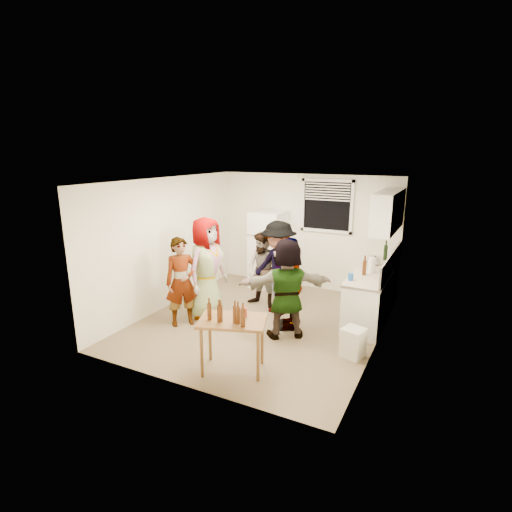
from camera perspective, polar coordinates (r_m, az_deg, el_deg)
The scene contains 23 objects.
room at distance 7.24m, azimuth 0.71°, elevation -9.43°, with size 4.00×4.50×2.50m, color white, non-canonical shape.
window at distance 8.58m, azimuth 10.08°, elevation 7.05°, with size 1.12×0.10×1.06m, color white, non-canonical shape.
refrigerator at distance 8.88m, azimuth 1.74°, elevation 0.95°, with size 0.70×0.70×1.70m, color white.
counter_lower at distance 7.62m, azimuth 16.28°, elevation -5.31°, with size 0.60×2.20×0.86m, color white.
countertop at distance 7.48m, azimuth 16.52°, elevation -2.07°, with size 0.64×2.22×0.04m, color beige.
backsplash at distance 7.38m, azimuth 18.80°, elevation -0.85°, with size 0.03×2.20×0.36m, color #BCB7AD.
upper_cabinets at distance 7.43m, azimuth 18.40°, elevation 6.15°, with size 0.34×1.60×0.70m, color white.
kettle at distance 7.79m, azimuth 16.62°, elevation -1.27°, with size 0.23×0.20×0.20m, color silver, non-canonical shape.
paper_towel at distance 7.32m, azimuth 16.14°, elevation -2.24°, with size 0.12×0.12×0.26m, color white.
wine_bottle at distance 8.23m, azimuth 17.93°, elevation -0.51°, with size 0.07×0.07×0.29m, color black.
beer_bottle_counter at distance 7.12m, azimuth 15.15°, elevation -2.64°, with size 0.07×0.07×0.25m, color #47230C.
blue_cup at distance 6.78m, azimuth 13.35°, elevation -3.40°, with size 0.09×0.09×0.12m, color #1D54AB.
picture_frame at distance 7.85m, azimuth 18.76°, elevation -0.78°, with size 0.02×0.17×0.14m, color gold.
trash_bin at distance 6.19m, azimuth 13.71°, elevation -11.70°, with size 0.30×0.30×0.45m, color silver.
serving_table at distance 5.82m, azimuth -3.28°, elevation -15.91°, with size 0.90×0.60×0.76m, color brown, non-canonical shape.
beer_bottle_table at distance 5.26m, azimuth -1.88°, elevation -10.03°, with size 0.06×0.06×0.24m, color #47230C.
red_cup at distance 5.56m, azimuth -1.76°, elevation -8.60°, with size 0.09×0.09×0.12m, color maroon.
guest_grey at distance 7.54m, azimuth -6.85°, elevation -8.53°, with size 0.91×1.86×0.59m, color gray.
guest_stripe at distance 7.29m, azimuth -10.28°, elevation -9.49°, with size 0.57×1.56×0.37m, color #141933.
guest_back_left at distance 7.94m, azimuth 1.03°, elevation -7.18°, with size 0.72×1.48×0.56m, color brown.
guest_back_right at distance 7.66m, azimuth 3.10°, elevation -8.03°, with size 1.13×1.76×0.65m, color #38383D.
guest_black at distance 7.08m, azimuth 4.83°, elevation -10.08°, with size 0.94×1.60×0.39m, color black.
guest_orange at distance 6.77m, azimuth 4.26°, elevation -11.28°, with size 1.54×1.66×0.49m, color #C45F48.
Camera 1 is at (2.91, -5.93, 2.96)m, focal length 28.00 mm.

